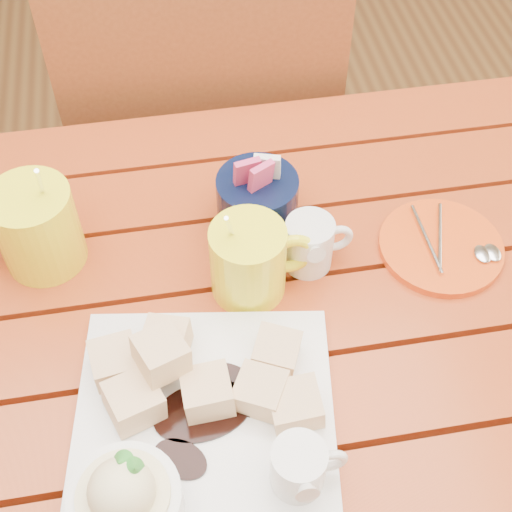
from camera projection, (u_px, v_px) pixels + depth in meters
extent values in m
cube|color=maroon|center=(231.00, 421.00, 0.79)|extent=(1.20, 0.11, 0.03)
cube|color=maroon|center=(217.00, 335.00, 0.86)|extent=(1.20, 0.11, 0.03)
cube|color=maroon|center=(205.00, 261.00, 0.93)|extent=(1.20, 0.11, 0.03)
cube|color=maroon|center=(195.00, 198.00, 1.00)|extent=(1.20, 0.11, 0.03)
cube|color=maroon|center=(186.00, 144.00, 1.07)|extent=(1.20, 0.11, 0.03)
cube|color=maroon|center=(188.00, 163.00, 1.12)|extent=(1.12, 0.04, 0.08)
cylinder|color=maroon|center=(474.00, 250.00, 1.42)|extent=(0.06, 0.06, 0.72)
cube|color=white|center=(205.00, 423.00, 0.76)|extent=(0.31, 0.31, 0.02)
cube|color=#E49745|center=(161.00, 354.00, 0.74)|extent=(0.06, 0.06, 0.04)
cube|color=#E49745|center=(261.00, 392.00, 0.75)|extent=(0.07, 0.07, 0.04)
cube|color=#E49745|center=(207.00, 392.00, 0.75)|extent=(0.05, 0.05, 0.04)
cube|color=#E49745|center=(166.00, 342.00, 0.79)|extent=(0.06, 0.06, 0.04)
cube|color=#E49745|center=(134.00, 401.00, 0.75)|extent=(0.06, 0.06, 0.04)
cube|color=#E49745|center=(296.00, 405.00, 0.74)|extent=(0.05, 0.05, 0.04)
cube|color=#E49745|center=(115.00, 362.00, 0.78)|extent=(0.06, 0.06, 0.04)
cube|color=#E49745|center=(276.00, 352.00, 0.78)|extent=(0.06, 0.06, 0.04)
cylinder|color=white|center=(127.00, 504.00, 0.68)|extent=(0.11, 0.11, 0.04)
cylinder|color=#FFECBB|center=(125.00, 499.00, 0.67)|extent=(0.09, 0.09, 0.03)
sphere|color=#FFECBB|center=(122.00, 491.00, 0.65)|extent=(0.06, 0.06, 0.06)
cone|color=green|center=(133.00, 469.00, 0.64)|extent=(0.04, 0.04, 0.03)
cone|color=green|center=(121.00, 461.00, 0.64)|extent=(0.03, 0.03, 0.03)
cylinder|color=white|center=(298.00, 467.00, 0.69)|extent=(0.06, 0.06, 0.06)
cylinder|color=black|center=(299.00, 456.00, 0.67)|extent=(0.04, 0.04, 0.01)
cone|color=white|center=(305.00, 486.00, 0.66)|extent=(0.02, 0.02, 0.03)
torus|color=white|center=(330.00, 461.00, 0.69)|extent=(0.04, 0.01, 0.04)
cylinder|color=#FFF520|center=(38.00, 228.00, 0.87)|extent=(0.10, 0.10, 0.11)
cylinder|color=black|center=(28.00, 201.00, 0.83)|extent=(0.09, 0.09, 0.01)
cylinder|color=silver|center=(44.00, 197.00, 0.85)|extent=(0.02, 0.07, 0.15)
cylinder|color=#FFF520|center=(248.00, 261.00, 0.84)|extent=(0.09, 0.09, 0.10)
cylinder|color=black|center=(248.00, 238.00, 0.81)|extent=(0.08, 0.08, 0.01)
torus|color=#FFF520|center=(291.00, 254.00, 0.85)|extent=(0.06, 0.02, 0.06)
cylinder|color=silver|center=(233.00, 237.00, 0.82)|extent=(0.03, 0.06, 0.13)
cylinder|color=white|center=(309.00, 244.00, 0.88)|extent=(0.06, 0.06, 0.07)
cylinder|color=white|center=(310.00, 227.00, 0.85)|extent=(0.05, 0.05, 0.01)
cone|color=white|center=(316.00, 250.00, 0.84)|extent=(0.02, 0.02, 0.03)
torus|color=white|center=(337.00, 239.00, 0.88)|extent=(0.04, 0.01, 0.04)
cylinder|color=black|center=(257.00, 202.00, 0.92)|extent=(0.11, 0.11, 0.08)
cube|color=#D2396A|center=(247.00, 174.00, 0.88)|extent=(0.04, 0.02, 0.05)
cube|color=white|center=(267.00, 169.00, 0.88)|extent=(0.04, 0.02, 0.05)
cube|color=#D2396A|center=(261.00, 179.00, 0.87)|extent=(0.04, 0.03, 0.05)
cylinder|color=#E44B13|center=(441.00, 247.00, 0.92)|extent=(0.16, 0.16, 0.01)
cylinder|color=silver|center=(427.00, 239.00, 0.91)|extent=(0.01, 0.12, 0.01)
cylinder|color=silver|center=(440.00, 237.00, 0.91)|extent=(0.04, 0.11, 0.01)
ellipsoid|color=silver|center=(482.00, 254.00, 0.90)|extent=(0.02, 0.03, 0.01)
ellipsoid|color=silver|center=(492.00, 253.00, 0.90)|extent=(0.02, 0.03, 0.01)
cube|color=brown|center=(203.00, 131.00, 1.48)|extent=(0.48, 0.48, 0.03)
cylinder|color=brown|center=(279.00, 147.00, 1.80)|extent=(0.04, 0.04, 0.46)
cylinder|color=brown|center=(123.00, 161.00, 1.77)|extent=(0.04, 0.04, 0.46)
cylinder|color=brown|center=(306.00, 268.00, 1.56)|extent=(0.04, 0.04, 0.46)
cylinder|color=brown|center=(126.00, 287.00, 1.53)|extent=(0.04, 0.04, 0.46)
cube|color=brown|center=(204.00, 95.00, 1.15)|extent=(0.46, 0.05, 0.48)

